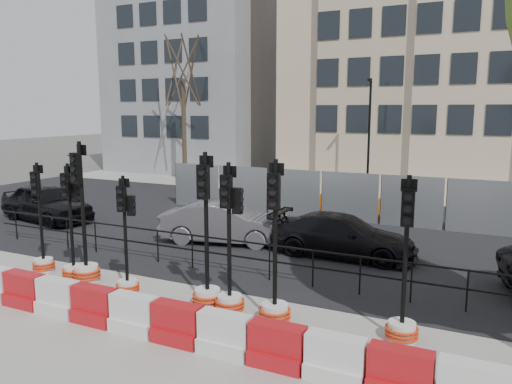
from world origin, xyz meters
The scene contains 22 objects.
ground centered at (0.00, 0.00, 0.00)m, with size 120.00×120.00×0.00m, color #51514C.
sidewalk_near centered at (0.00, -3.00, 0.01)m, with size 40.00×6.00×0.02m, color gray.
road centered at (0.00, 7.00, 0.01)m, with size 40.00×14.00×0.03m, color black.
sidewalk_far centered at (0.00, 16.00, 0.01)m, with size 40.00×4.00×0.02m, color gray.
building_grey centered at (-14.00, 21.99, 7.00)m, with size 11.00×9.06×14.00m.
building_cream centered at (2.00, 21.99, 9.00)m, with size 15.00×10.06×18.00m.
kerb_railing centered at (0.00, 1.20, 0.69)m, with size 18.00×0.04×1.00m.
heras_fencing centered at (-0.49, 9.71, 0.71)m, with size 14.33×1.72×2.00m.
lamp_post_far centered at (0.50, 14.98, 3.22)m, with size 0.12×0.56×6.00m.
tree_bare_far centered at (-11.00, 15.50, 6.65)m, with size 2.00×2.00×9.00m.
barrier_row centered at (0.00, -2.80, 0.37)m, with size 15.70×0.50×0.80m.
traffic_signal_a centered at (-4.80, -0.84, 0.63)m, with size 0.60×0.60×3.06m.
traffic_signal_b centered at (-3.56, -0.93, 0.74)m, with size 0.61×0.61×3.11m.
traffic_signal_c centered at (-3.13, -0.94, 0.76)m, with size 0.73×0.73×3.69m.
traffic_signal_d centered at (-1.53, -1.19, 0.70)m, with size 0.58×0.58×2.94m.
traffic_signal_e centered at (0.64, -1.02, 0.74)m, with size 0.70×0.70×3.56m.
traffic_signal_f centered at (1.27, -1.09, 0.80)m, with size 0.66×0.66×3.37m.
traffic_signal_g centered at (2.37, -1.15, 0.72)m, with size 0.69×0.69×3.49m.
traffic_signal_h centered at (4.95, -0.86, 0.68)m, with size 0.65×0.65×3.28m.
car_a centered at (-9.86, 3.82, 0.76)m, with size 4.69×2.53×1.51m, color black.
car_b centered at (-1.73, 4.02, 0.71)m, with size 4.51×2.45×1.41m, color #55545A.
car_c centered at (2.30, 4.21, 0.65)m, with size 4.49×1.84×1.30m, color black.
Camera 1 is at (6.36, -10.31, 4.48)m, focal length 35.00 mm.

